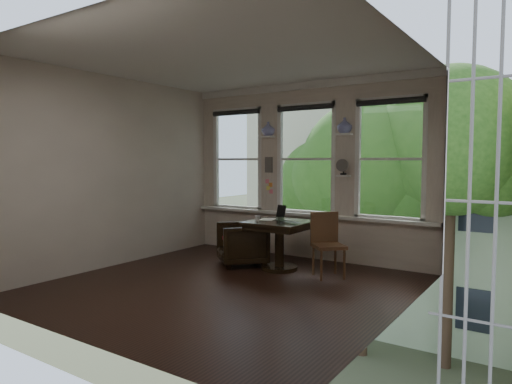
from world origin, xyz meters
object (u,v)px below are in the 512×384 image
Objects in this scene: table at (279,245)px; armchair_left at (242,244)px; laptop at (288,223)px; side_chair_right at (329,245)px; mug at (258,218)px.

table reaches higher than armchair_left.
table is at bearing 160.40° from laptop.
table is at bearing 135.01° from side_chair_right.
laptop is (0.24, -0.16, 0.39)m from table.
mug is (-0.52, -0.02, 0.03)m from laptop.
side_chair_right is at bearing 30.89° from laptop.
table is 10.13× the size of mug.
side_chair_right is 0.68m from laptop.
side_chair_right reaches higher than table.
side_chair_right is at bearing 9.78° from mug.
armchair_left is (-0.67, -0.06, -0.04)m from table.
table is at bearing 33.32° from mug.
table is 0.49m from laptop.
side_chair_right is (1.49, 0.07, 0.12)m from armchair_left.
side_chair_right is 1.17m from mug.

